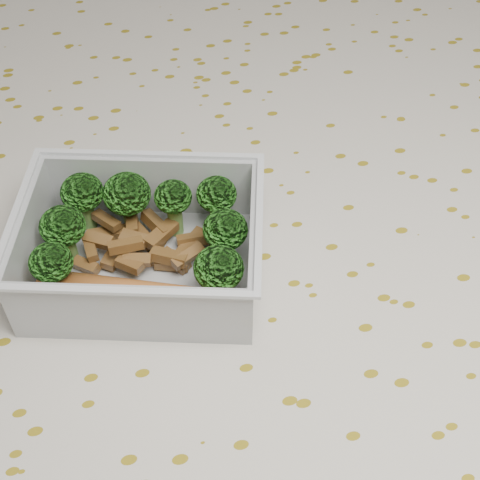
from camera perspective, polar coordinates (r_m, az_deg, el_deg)
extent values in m
cube|color=brown|center=(0.52, -1.18, -3.60)|extent=(1.40, 0.90, 0.04)
cube|color=beige|center=(0.50, -1.22, -1.95)|extent=(1.46, 0.96, 0.01)
cube|color=beige|center=(0.92, -8.10, 16.60)|extent=(1.46, 0.01, 0.18)
cube|color=silver|center=(0.49, -8.07, -2.51)|extent=(0.19, 0.16, 0.00)
cube|color=silver|center=(0.51, -7.53, 4.60)|extent=(0.15, 0.05, 0.05)
cube|color=silver|center=(0.43, -9.49, -6.13)|extent=(0.15, 0.05, 0.05)
cube|color=silver|center=(0.46, 1.06, -0.60)|extent=(0.04, 0.11, 0.05)
cube|color=silver|center=(0.49, -17.41, -0.06)|extent=(0.04, 0.11, 0.05)
cube|color=silver|center=(0.50, -7.78, 7.26)|extent=(0.16, 0.05, 0.00)
cube|color=silver|center=(0.41, -10.05, -4.33)|extent=(0.16, 0.05, 0.00)
cube|color=silver|center=(0.44, 1.65, 1.75)|extent=(0.04, 0.12, 0.00)
cube|color=silver|center=(0.47, -18.64, 2.20)|extent=(0.04, 0.12, 0.00)
cylinder|color=#608C3F|center=(0.52, -12.88, 2.13)|extent=(0.01, 0.01, 0.02)
ellipsoid|color=#348C24|center=(0.50, -13.32, 3.98)|extent=(0.03, 0.03, 0.03)
cylinder|color=#608C3F|center=(0.51, -9.32, 2.02)|extent=(0.01, 0.01, 0.02)
ellipsoid|color=#348C24|center=(0.50, -9.64, 3.90)|extent=(0.04, 0.04, 0.03)
cylinder|color=#608C3F|center=(0.50, -5.55, 1.79)|extent=(0.01, 0.01, 0.03)
ellipsoid|color=#348C24|center=(0.49, -5.74, 3.69)|extent=(0.03, 0.03, 0.02)
cylinder|color=#608C3F|center=(0.50, -1.95, 2.01)|extent=(0.01, 0.01, 0.03)
ellipsoid|color=#348C24|center=(0.49, -2.02, 3.92)|extent=(0.03, 0.03, 0.03)
cylinder|color=#608C3F|center=(0.50, -14.39, -0.69)|extent=(0.01, 0.01, 0.02)
ellipsoid|color=#348C24|center=(0.48, -14.90, 1.15)|extent=(0.03, 0.03, 0.03)
cylinder|color=#608C3F|center=(0.48, -1.22, -1.00)|extent=(0.01, 0.01, 0.02)
ellipsoid|color=#348C24|center=(0.46, -1.26, 0.90)|extent=(0.03, 0.03, 0.03)
cylinder|color=#608C3F|center=(0.48, -15.26, -3.65)|extent=(0.01, 0.01, 0.03)
ellipsoid|color=#348C24|center=(0.46, -15.83, -1.84)|extent=(0.03, 0.03, 0.03)
cylinder|color=#608C3F|center=(0.46, -1.76, -4.30)|extent=(0.01, 0.01, 0.02)
ellipsoid|color=#348C24|center=(0.44, -1.83, -2.44)|extent=(0.03, 0.03, 0.03)
cube|color=brown|center=(0.51, -11.34, 1.64)|extent=(0.02, 0.02, 0.01)
cube|color=brown|center=(0.48, -6.08, -1.45)|extent=(0.03, 0.02, 0.01)
cube|color=brown|center=(0.50, -3.91, 0.06)|extent=(0.03, 0.01, 0.01)
cube|color=brown|center=(0.49, -6.72, 0.48)|extent=(0.03, 0.03, 0.01)
cube|color=brown|center=(0.49, -12.59, -0.81)|extent=(0.01, 0.02, 0.01)
cube|color=brown|center=(0.50, -6.50, 0.54)|extent=(0.02, 0.03, 0.01)
cube|color=brown|center=(0.49, -11.98, -0.02)|extent=(0.02, 0.02, 0.01)
cube|color=brown|center=(0.49, -10.79, -1.39)|extent=(0.02, 0.02, 0.01)
cube|color=brown|center=(0.50, -8.39, 0.43)|extent=(0.02, 0.03, 0.01)
cube|color=brown|center=(0.48, -9.35, -2.00)|extent=(0.02, 0.02, 0.01)
cube|color=brown|center=(0.50, -9.19, 1.56)|extent=(0.01, 0.02, 0.01)
cube|color=brown|center=(0.49, -5.58, -1.76)|extent=(0.02, 0.03, 0.01)
cube|color=brown|center=(0.50, -7.19, 1.36)|extent=(0.02, 0.03, 0.01)
cube|color=brown|center=(0.49, -12.98, -2.16)|extent=(0.02, 0.02, 0.01)
cube|color=brown|center=(0.50, -4.12, -0.25)|extent=(0.03, 0.03, 0.01)
cube|color=brown|center=(0.48, -8.80, -1.69)|extent=(0.02, 0.01, 0.01)
cube|color=brown|center=(0.51, -11.25, 0.54)|extent=(0.03, 0.01, 0.01)
cube|color=brown|center=(0.49, -6.20, -1.58)|extent=(0.03, 0.02, 0.01)
cube|color=brown|center=(0.48, -9.74, -0.46)|extent=(0.02, 0.01, 0.01)
cube|color=brown|center=(0.49, -9.04, 0.10)|extent=(0.02, 0.02, 0.01)
cube|color=brown|center=(0.48, -5.81, -1.91)|extent=(0.03, 0.02, 0.01)
cube|color=brown|center=(0.48, -4.47, -1.38)|extent=(0.03, 0.02, 0.01)
cylinder|color=#B0622B|center=(0.46, -8.42, -4.80)|extent=(0.12, 0.07, 0.02)
sphere|color=#B0622B|center=(0.45, -0.60, -5.82)|extent=(0.02, 0.02, 0.02)
sphere|color=#B0622B|center=(0.48, -15.74, -3.76)|extent=(0.02, 0.02, 0.02)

